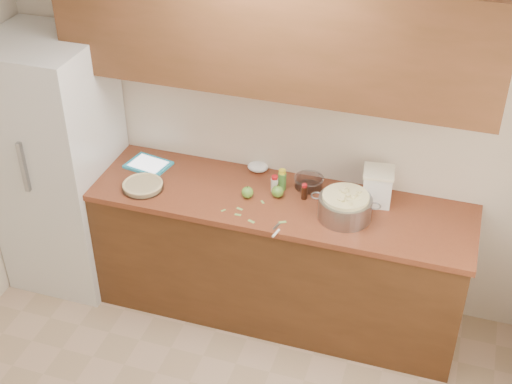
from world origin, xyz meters
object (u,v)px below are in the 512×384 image
(colander, at_px, (345,207))
(flour_canister, at_px, (377,186))
(tablet, at_px, (148,165))
(pie, at_px, (143,186))

(colander, relative_size, flour_canister, 1.86)
(flour_canister, bearing_deg, colander, -124.78)
(flour_canister, relative_size, tablet, 0.74)
(pie, bearing_deg, flour_canister, 12.18)
(pie, relative_size, colander, 0.63)
(colander, height_order, tablet, colander)
(pie, xyz_separation_m, flour_canister, (1.44, 0.31, 0.09))
(flour_canister, height_order, tablet, flour_canister)
(flour_canister, bearing_deg, pie, -167.82)
(tablet, bearing_deg, pie, -61.30)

